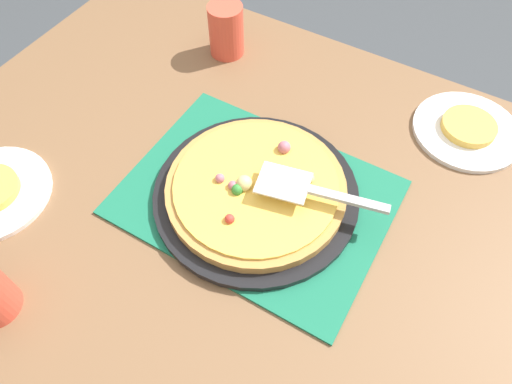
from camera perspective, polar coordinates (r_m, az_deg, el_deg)
The scene contains 9 objects.
ground_plane at distance 1.56m, azimuth 0.00°, elevation -16.38°, with size 8.00×8.00×0.00m, color #3D4247.
dining_table at distance 0.97m, azimuth 0.00°, elevation -4.35°, with size 1.40×1.00×0.75m.
placemat at distance 0.88m, azimuth 0.00°, elevation -0.63°, with size 0.48×0.36×0.01m, color #196B4C.
pizza_pan at distance 0.87m, azimuth 0.00°, elevation -0.26°, with size 0.38×0.38×0.01m, color black.
pizza at distance 0.85m, azimuth -0.00°, elevation 0.52°, with size 0.33×0.33×0.05m.
plate_near_left at distance 1.07m, azimuth 24.17°, elevation 6.81°, with size 0.22×0.22×0.01m, color white.
served_slice_left at distance 1.06m, azimuth 24.41°, elevation 7.27°, with size 0.11×0.11×0.02m, color #EAB747.
cup_near at distance 1.14m, azimuth -3.64°, elevation 19.00°, with size 0.08×0.08×0.12m, color #E04C38.
pizza_server at distance 0.81m, azimuth 6.58°, elevation 0.30°, with size 0.23×0.09×0.01m.
Camera 1 is at (0.25, -0.43, 1.48)m, focal length 32.99 mm.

